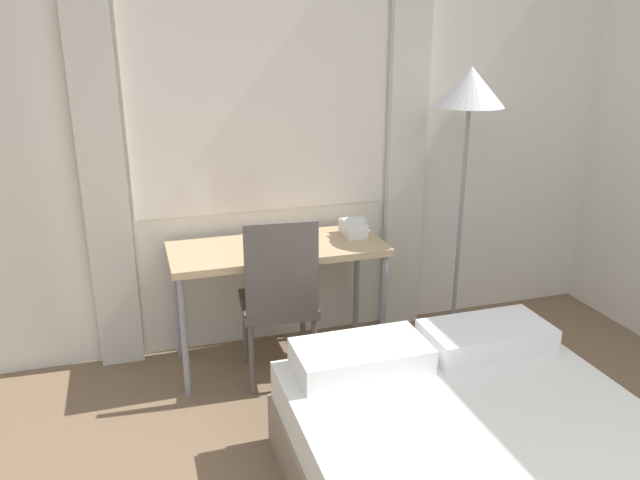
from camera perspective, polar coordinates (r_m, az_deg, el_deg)
wall_back_with_window at (r=3.72m, az=-2.72°, el=10.57°), size 5.19×0.13×2.70m
desk at (r=3.54m, az=-3.90°, el=-1.51°), size 1.21×0.52×0.73m
desk_chair at (r=3.36m, az=-3.73°, el=-4.92°), size 0.43×0.43×0.97m
standing_lamp at (r=3.66m, az=13.43°, el=11.23°), size 0.39×0.39×1.69m
telephone at (r=3.67m, az=3.05°, el=1.12°), size 0.14×0.19×0.10m
book at (r=3.47m, az=-4.20°, el=-0.54°), size 0.25×0.23×0.02m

